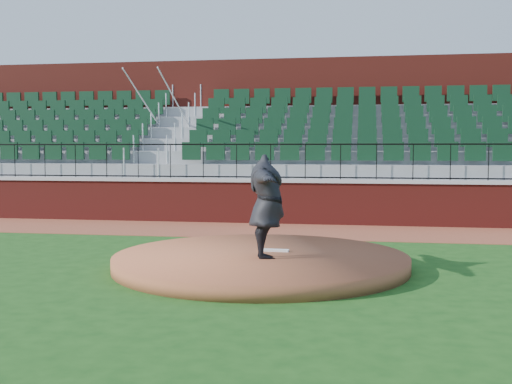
% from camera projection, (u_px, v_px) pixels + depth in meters
% --- Properties ---
extents(ground, '(90.00, 90.00, 0.00)m').
position_uv_depth(ground, '(242.00, 269.00, 11.47)').
color(ground, '#184614').
rests_on(ground, ground).
extents(warning_track, '(34.00, 3.20, 0.01)m').
position_uv_depth(warning_track, '(281.00, 230.00, 16.78)').
color(warning_track, brown).
rests_on(warning_track, ground).
extents(field_wall, '(34.00, 0.35, 1.20)m').
position_uv_depth(field_wall, '(288.00, 203.00, 18.31)').
color(field_wall, maroon).
rests_on(field_wall, ground).
extents(wall_cap, '(34.00, 0.45, 0.10)m').
position_uv_depth(wall_cap, '(288.00, 181.00, 18.27)').
color(wall_cap, '#B7B7B7').
rests_on(wall_cap, field_wall).
extents(wall_railing, '(34.00, 0.05, 1.00)m').
position_uv_depth(wall_railing, '(288.00, 162.00, 18.23)').
color(wall_railing, black).
rests_on(wall_railing, wall_cap).
extents(seating_stands, '(34.00, 5.10, 4.60)m').
position_uv_depth(seating_stands, '(298.00, 145.00, 20.88)').
color(seating_stands, gray).
rests_on(seating_stands, ground).
extents(concourse_wall, '(34.00, 0.50, 5.50)m').
position_uv_depth(concourse_wall, '(305.00, 133.00, 23.60)').
color(concourse_wall, maroon).
rests_on(concourse_wall, ground).
extents(pitchers_mound, '(5.38, 5.38, 0.25)m').
position_uv_depth(pitchers_mound, '(261.00, 261.00, 11.58)').
color(pitchers_mound, brown).
rests_on(pitchers_mound, ground).
extents(pitching_rubber, '(0.58, 0.16, 0.04)m').
position_uv_depth(pitching_rubber, '(274.00, 250.00, 11.91)').
color(pitching_rubber, white).
rests_on(pitching_rubber, pitchers_mound).
extents(pitcher, '(1.21, 2.34, 1.83)m').
position_uv_depth(pitcher, '(266.00, 206.00, 11.12)').
color(pitcher, black).
rests_on(pitcher, pitchers_mound).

